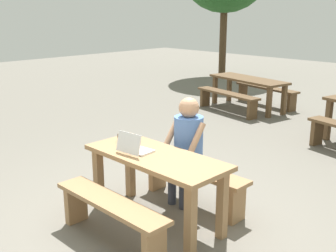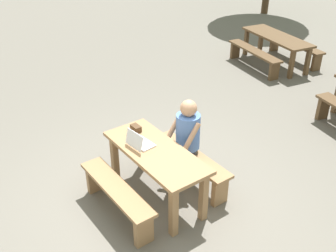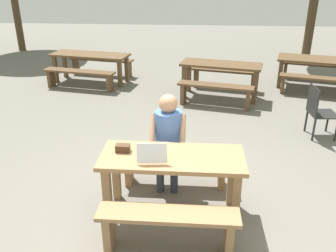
% 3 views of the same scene
% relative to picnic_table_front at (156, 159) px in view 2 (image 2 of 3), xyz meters
% --- Properties ---
extents(ground_plane, '(30.00, 30.00, 0.00)m').
position_rel_picnic_table_front_xyz_m(ground_plane, '(0.00, 0.00, -0.64)').
color(ground_plane, slate).
extents(picnic_table_front, '(1.62, 0.68, 0.78)m').
position_rel_picnic_table_front_xyz_m(picnic_table_front, '(0.00, 0.00, 0.00)').
color(picnic_table_front, '#9E754C').
rests_on(picnic_table_front, ground).
extents(bench_near, '(1.44, 0.30, 0.46)m').
position_rel_picnic_table_front_xyz_m(bench_near, '(0.00, -0.61, -0.30)').
color(bench_near, '#9E754C').
rests_on(bench_near, ground).
extents(bench_far, '(1.44, 0.30, 0.46)m').
position_rel_picnic_table_front_xyz_m(bench_far, '(0.00, 0.61, -0.30)').
color(bench_far, '#9E754C').
rests_on(bench_far, ground).
extents(laptop, '(0.35, 0.30, 0.23)m').
position_rel_picnic_table_front_xyz_m(laptop, '(-0.21, -0.11, 0.20)').
color(laptop, white).
rests_on(laptop, picnic_table_front).
extents(small_pouch, '(0.16, 0.10, 0.08)m').
position_rel_picnic_table_front_xyz_m(small_pouch, '(-0.57, 0.06, 0.18)').
color(small_pouch, '#4C331E').
rests_on(small_pouch, picnic_table_front).
extents(person_seated, '(0.45, 0.43, 1.28)m').
position_rel_picnic_table_front_xyz_m(person_seated, '(-0.09, 0.58, 0.13)').
color(person_seated, '#333847').
rests_on(person_seated, ground).
extents(picnic_table_mid, '(2.04, 1.02, 0.71)m').
position_rel_picnic_table_front_xyz_m(picnic_table_mid, '(-2.39, 5.21, -0.03)').
color(picnic_table_mid, brown).
rests_on(picnic_table_mid, ground).
extents(bench_mid_south, '(1.78, 0.61, 0.45)m').
position_rel_picnic_table_front_xyz_m(bench_mid_south, '(-2.51, 4.59, -0.29)').
color(bench_mid_south, brown).
rests_on(bench_mid_south, ground).
extents(bench_mid_north, '(1.78, 0.61, 0.45)m').
position_rel_picnic_table_front_xyz_m(bench_mid_north, '(-2.28, 5.82, -0.29)').
color(bench_mid_north, brown).
rests_on(bench_mid_north, ground).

